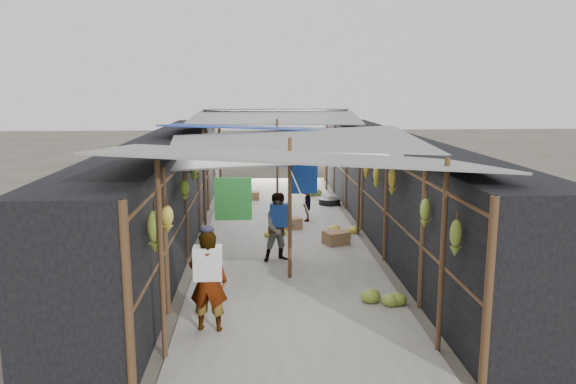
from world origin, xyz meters
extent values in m
plane|color=#6B6356|center=(0.00, 0.00, 0.00)|extent=(80.00, 80.00, 0.00)
cube|color=#9E998E|center=(0.00, 6.50, 0.01)|extent=(3.60, 16.00, 0.02)
cube|color=black|center=(-2.70, 6.50, 1.15)|extent=(1.40, 15.00, 2.30)
cube|color=black|center=(2.70, 6.50, 1.15)|extent=(1.40, 15.00, 2.30)
cube|color=#976D4C|center=(1.17, 5.19, 0.15)|extent=(0.63, 0.58, 0.31)
cube|color=#976D4C|center=(0.23, 6.63, 0.15)|extent=(0.59, 0.52, 0.30)
cube|color=#976D4C|center=(-0.74, 10.36, 0.14)|extent=(0.46, 0.39, 0.27)
cylinder|color=black|center=(1.58, 9.51, 0.10)|extent=(0.65, 0.65, 0.20)
imported|color=white|center=(-1.29, 0.81, 0.75)|extent=(0.59, 0.43, 1.50)
imported|color=#1E349A|center=(-0.14, 4.06, 0.70)|extent=(0.80, 0.69, 1.41)
imported|color=#4A4740|center=(0.69, 7.41, 0.50)|extent=(0.38, 0.65, 1.00)
cylinder|color=brown|center=(-1.80, 0.00, 1.30)|extent=(0.07, 0.07, 2.60)
cylinder|color=brown|center=(1.80, 0.00, 1.30)|extent=(0.07, 0.07, 2.60)
cylinder|color=brown|center=(0.00, 3.00, 1.30)|extent=(0.07, 0.07, 2.60)
cylinder|color=brown|center=(-1.80, 6.00, 1.30)|extent=(0.07, 0.07, 2.60)
cylinder|color=brown|center=(1.80, 6.00, 1.30)|extent=(0.07, 0.07, 2.60)
cylinder|color=brown|center=(0.00, 9.00, 1.30)|extent=(0.07, 0.07, 2.60)
cylinder|color=brown|center=(-1.80, 12.00, 1.30)|extent=(0.07, 0.07, 2.60)
cylinder|color=brown|center=(1.80, 12.00, 1.30)|extent=(0.07, 0.07, 2.60)
cube|color=gray|center=(0.00, 1.00, 2.50)|extent=(5.21, 3.19, 0.52)
cube|color=gray|center=(0.20, 4.20, 2.35)|extent=(5.23, 3.73, 0.50)
cube|color=#1F4491|center=(-0.10, 7.50, 2.45)|extent=(5.40, 3.60, 0.41)
cube|color=gray|center=(0.00, 10.80, 2.55)|extent=(5.37, 3.66, 0.27)
cube|color=gray|center=(0.10, 13.20, 2.65)|extent=(5.00, 1.99, 0.24)
cylinder|color=brown|center=(-2.00, 6.50, 2.05)|extent=(0.06, 15.00, 0.06)
cylinder|color=brown|center=(2.00, 6.50, 2.05)|extent=(0.06, 15.00, 0.06)
cylinder|color=gray|center=(0.00, 6.50, 2.05)|extent=(0.02, 15.00, 0.02)
cube|color=white|center=(0.32, 9.34, 1.77)|extent=(0.60, 0.03, 0.55)
cube|color=#297C31|center=(-0.97, 2.03, 1.70)|extent=(0.60, 0.03, 0.70)
cube|color=#164794|center=(-0.08, 7.54, 1.75)|extent=(0.70, 0.03, 0.60)
cube|color=#1A43AE|center=(0.33, 4.01, 1.72)|extent=(0.55, 0.03, 0.65)
ellipsoid|color=olive|center=(-1.88, 0.10, 1.67)|extent=(0.20, 0.17, 0.57)
ellipsoid|color=gold|center=(-1.88, 1.07, 1.61)|extent=(0.18, 0.15, 0.40)
ellipsoid|color=olive|center=(-1.88, 3.05, 1.67)|extent=(0.18, 0.15, 0.37)
ellipsoid|color=olive|center=(-1.88, 4.63, 1.78)|extent=(0.19, 0.16, 0.43)
ellipsoid|color=gold|center=(-1.88, 5.40, 1.81)|extent=(0.16, 0.14, 0.35)
ellipsoid|color=olive|center=(-1.88, 6.89, 1.68)|extent=(0.20, 0.17, 0.56)
ellipsoid|color=gold|center=(-1.88, 9.04, 1.63)|extent=(0.15, 0.12, 0.54)
ellipsoid|color=olive|center=(-1.88, 10.66, 1.76)|extent=(0.16, 0.13, 0.37)
ellipsoid|color=olive|center=(-1.88, 11.57, 1.64)|extent=(0.14, 0.12, 0.39)
ellipsoid|color=olive|center=(-1.88, 12.94, 1.83)|extent=(0.16, 0.14, 0.36)
ellipsoid|color=olive|center=(1.88, -0.22, 1.62)|extent=(0.16, 0.13, 0.48)
ellipsoid|color=olive|center=(1.88, 1.07, 1.65)|extent=(0.16, 0.13, 0.45)
ellipsoid|color=gold|center=(1.88, 3.12, 1.78)|extent=(0.15, 0.13, 0.52)
ellipsoid|color=gold|center=(1.88, 4.47, 1.65)|extent=(0.14, 0.12, 0.49)
ellipsoid|color=gold|center=(1.88, 5.50, 1.64)|extent=(0.15, 0.12, 0.38)
ellipsoid|color=olive|center=(1.88, 7.16, 1.72)|extent=(0.18, 0.16, 0.52)
ellipsoid|color=gold|center=(1.88, 8.43, 1.75)|extent=(0.15, 0.13, 0.52)
ellipsoid|color=gold|center=(1.88, 10.25, 1.61)|extent=(0.17, 0.15, 0.56)
ellipsoid|color=gold|center=(1.88, 11.97, 1.80)|extent=(0.18, 0.15, 0.36)
ellipsoid|color=olive|center=(1.88, 12.94, 1.71)|extent=(0.15, 0.13, 0.48)
ellipsoid|color=olive|center=(-1.34, 8.96, 0.12)|extent=(0.47, 0.40, 0.24)
ellipsoid|color=gold|center=(1.49, 6.09, 0.17)|extent=(0.68, 0.58, 0.34)
ellipsoid|color=olive|center=(-1.23, 11.16, 0.13)|extent=(0.52, 0.44, 0.26)
ellipsoid|color=gold|center=(-0.14, 6.09, 0.13)|extent=(0.53, 0.45, 0.27)
ellipsoid|color=olive|center=(1.47, 1.73, 0.12)|extent=(0.47, 0.40, 0.24)
ellipsoid|color=olive|center=(1.26, 10.79, 0.15)|extent=(0.60, 0.51, 0.30)
camera|label=1|loc=(-0.59, -6.85, 3.46)|focal=35.00mm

